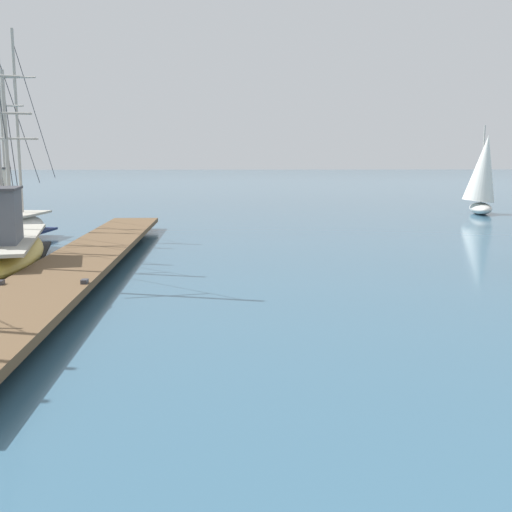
{
  "coord_description": "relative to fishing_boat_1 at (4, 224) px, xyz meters",
  "views": [
    {
      "loc": [
        -3.16,
        -0.72,
        2.8
      ],
      "look_at": [
        -2.68,
        8.28,
        1.4
      ],
      "focal_mm": 43.01,
      "sensor_mm": 36.0,
      "label": 1
    }
  ],
  "objects": [
    {
      "name": "distant_sailboat",
      "position": [
        21.09,
        10.83,
        1.32
      ],
      "size": [
        2.38,
        3.46,
        4.64
      ],
      "color": "silver",
      "rests_on": "ground"
    },
    {
      "name": "fishing_boat_6",
      "position": [
        1.75,
        -5.22,
        -0.06
      ],
      "size": [
        3.36,
        7.93,
        6.83
      ],
      "color": "gold",
      "rests_on": "ground"
    },
    {
      "name": "fishing_boat_1",
      "position": [
        0.0,
        0.0,
        0.0
      ],
      "size": [
        2.2,
        7.48,
        7.34
      ],
      "color": "silver",
      "rests_on": "ground"
    },
    {
      "name": "floating_dock",
      "position": [
        3.88,
        -5.24,
        -0.34
      ],
      "size": [
        1.99,
        20.21,
        0.53
      ],
      "color": "brown",
      "rests_on": "ground"
    }
  ]
}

